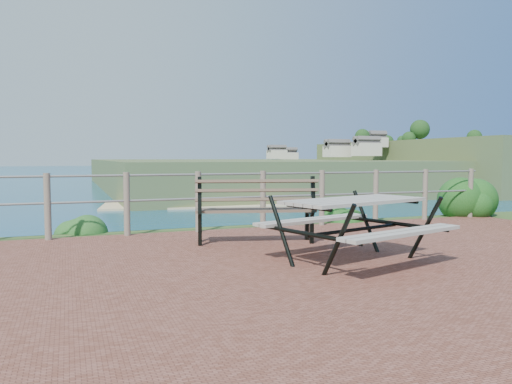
# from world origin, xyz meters

# --- Properties ---
(ground) EXTENTS (10.00, 7.00, 0.12)m
(ground) POSITION_xyz_m (0.00, 0.00, 0.00)
(ground) COLOR brown
(ground) RESTS_ON ground
(ocean) EXTENTS (1200.00, 1200.00, 0.00)m
(ocean) POSITION_xyz_m (0.00, 200.00, 0.00)
(ocean) COLOR #136376
(ocean) RESTS_ON ground
(safety_railing) EXTENTS (9.40, 0.10, 1.00)m
(safety_railing) POSITION_xyz_m (0.00, 3.35, 0.57)
(safety_railing) COLOR #6B5B4C
(safety_railing) RESTS_ON ground
(distant_bay) EXTENTS (290.00, 232.36, 24.00)m
(distant_bay) POSITION_xyz_m (173.07, 202.61, -1.52)
(distant_bay) COLOR #4B6130
(distant_bay) RESTS_ON ground
(picnic_table) EXTENTS (1.90, 1.48, 0.74)m
(picnic_table) POSITION_xyz_m (-0.03, 0.37, 0.48)
(picnic_table) COLOR gray
(picnic_table) RESTS_ON ground
(park_bench) EXTENTS (1.77, 0.84, 0.97)m
(park_bench) POSITION_xyz_m (-0.64, 2.04, 0.64)
(park_bench) COLOR brown
(park_bench) RESTS_ON ground
(shrub_right_edge) EXTENTS (0.97, 0.97, 1.38)m
(shrub_right_edge) POSITION_xyz_m (4.92, 3.63, 0.00)
(shrub_right_edge) COLOR #154515
(shrub_right_edge) RESTS_ON ground
(shrub_lip_west) EXTENTS (0.76, 0.76, 0.49)m
(shrub_lip_west) POSITION_xyz_m (-2.89, 4.18, 0.00)
(shrub_lip_west) COLOR #25551F
(shrub_lip_west) RESTS_ON ground
(shrub_lip_east) EXTENTS (0.71, 0.71, 0.43)m
(shrub_lip_east) POSITION_xyz_m (1.94, 3.75, 0.00)
(shrub_lip_east) COLOR #154515
(shrub_lip_east) RESTS_ON ground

